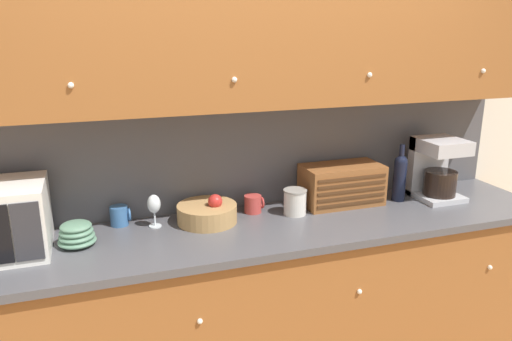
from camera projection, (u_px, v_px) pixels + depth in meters
wall_back at (242, 143)px, 2.82m from camera, size 5.69×0.06×2.60m
counter_unit at (262, 304)px, 2.74m from camera, size 3.31×0.67×0.94m
backsplash_panel at (244, 155)px, 2.81m from camera, size 3.29×0.01×0.60m
upper_cabinets at (285, 18)px, 2.50m from camera, size 3.29×0.36×0.88m
bowl_stack_on_counter at (77, 234)px, 2.35m from camera, size 0.18×0.18×0.12m
mug_blue_second at (120, 216)px, 2.60m from camera, size 0.10×0.09×0.10m
wine_glass at (154, 205)px, 2.56m from camera, size 0.07×0.07×0.17m
fruit_basket at (207, 213)px, 2.64m from camera, size 0.32×0.32×0.16m
mug at (253, 204)px, 2.78m from camera, size 0.11×0.10×0.10m
storage_canister at (295, 202)px, 2.74m from camera, size 0.13×0.13×0.14m
bread_box at (342, 184)px, 2.90m from camera, size 0.46×0.25×0.23m
wine_bottle at (400, 176)px, 2.94m from camera, size 0.08×0.08×0.34m
coffee_maker at (436, 168)px, 2.99m from camera, size 0.25×0.27×0.37m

